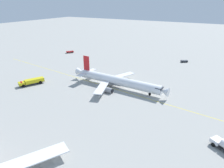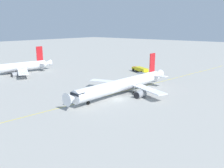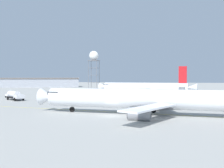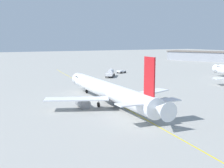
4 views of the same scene
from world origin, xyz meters
TOP-DOWN VIEW (x-y plane):
  - ground_plane at (0.00, 0.00)m, footprint 600.00×600.00m
  - airliner_main at (6.01, 2.70)m, footprint 45.08×30.49m
  - pushback_tug_truck at (-46.98, 34.93)m, footprint 3.49×4.55m
  - fuel_tanker_truck at (-37.93, 24.98)m, footprint 8.48×6.78m
  - terminal_shed at (-84.75, 124.43)m, footprint 57.06×38.20m
  - taxiway_centreline at (6.19, 4.70)m, footprint 161.19×18.48m

SIDE VIEW (x-z plane):
  - ground_plane at x=0.00m, z-range 0.00..0.00m
  - taxiway_centreline at x=6.19m, z-range 0.00..0.01m
  - pushback_tug_truck at x=-46.98m, z-range 0.15..1.45m
  - fuel_tanker_truck at x=-37.93m, z-range 0.12..2.99m
  - airliner_main at x=6.01m, z-range -3.02..8.84m
  - terminal_shed at x=-84.75m, z-range 0.02..6.79m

